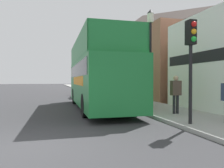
# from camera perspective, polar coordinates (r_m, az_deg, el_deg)

# --- Properties ---
(ground_plane) EXTENTS (144.00, 144.00, 0.00)m
(ground_plane) POSITION_cam_1_polar(r_m,az_deg,el_deg) (26.61, -17.35, -2.60)
(ground_plane) COLOR #333335
(sidewalk) EXTENTS (2.89, 108.00, 0.14)m
(sidewalk) POSITION_cam_1_polar(r_m,az_deg,el_deg) (24.29, -2.09, -2.74)
(sidewalk) COLOR #999993
(sidewalk) RESTS_ON ground_plane
(brick_terrace_rear) EXTENTS (6.00, 19.55, 9.05)m
(brick_terrace_rear) POSITION_cam_1_polar(r_m,az_deg,el_deg) (25.44, 7.98, 7.47)
(brick_terrace_rear) COLOR #9E664C
(brick_terrace_rear) RESTS_ON ground_plane
(tour_bus) EXTENTS (2.75, 9.63, 3.98)m
(tour_bus) POSITION_cam_1_polar(r_m,az_deg,el_deg) (12.85, -3.71, 1.52)
(tour_bus) COLOR #1E7A38
(tour_bus) RESTS_ON ground_plane
(parked_car_ahead_of_bus) EXTENTS (1.79, 4.31, 1.55)m
(parked_car_ahead_of_bus) POSITION_cam_1_polar(r_m,az_deg,el_deg) (20.79, -6.94, -1.60)
(parked_car_ahead_of_bus) COLOR #9E9EA3
(parked_car_ahead_of_bus) RESTS_ON ground_plane
(pedestrian_second) EXTENTS (0.45, 0.25, 1.74)m
(pedestrian_second) POSITION_cam_1_polar(r_m,az_deg,el_deg) (10.35, 16.33, -1.70)
(pedestrian_second) COLOR #232328
(pedestrian_second) RESTS_ON sidewalk
(pedestrian_third) EXTENTS (0.46, 0.25, 1.74)m
(pedestrian_third) POSITION_cam_1_polar(r_m,az_deg,el_deg) (12.52, 8.10, -1.19)
(pedestrian_third) COLOR #232328
(pedestrian_third) RESTS_ON sidewalk
(traffic_signal) EXTENTS (0.28, 0.42, 3.61)m
(traffic_signal) POSITION_cam_1_polar(r_m,az_deg,el_deg) (8.16, 19.97, 8.85)
(traffic_signal) COLOR black
(traffic_signal) RESTS_ON sidewalk
(lamp_post_nearest) EXTENTS (0.35, 0.35, 5.11)m
(lamp_post_nearest) POSITION_cam_1_polar(r_m,az_deg,el_deg) (11.41, 9.98, 10.91)
(lamp_post_nearest) COLOR black
(lamp_post_nearest) RESTS_ON sidewalk
(lamp_post_second) EXTENTS (0.35, 0.35, 4.55)m
(lamp_post_second) POSITION_cam_1_polar(r_m,az_deg,el_deg) (18.59, -0.92, 6.03)
(lamp_post_second) COLOR black
(lamp_post_second) RESTS_ON sidewalk
(lamp_post_third) EXTENTS (0.35, 0.35, 5.25)m
(lamp_post_third) POSITION_cam_1_polar(r_m,az_deg,el_deg) (26.17, -5.41, 5.52)
(lamp_post_third) COLOR black
(lamp_post_third) RESTS_ON sidewalk
(litter_bin) EXTENTS (0.48, 0.48, 1.01)m
(litter_bin) POSITION_cam_1_polar(r_m,az_deg,el_deg) (12.80, 9.71, -3.44)
(litter_bin) COLOR black
(litter_bin) RESTS_ON sidewalk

